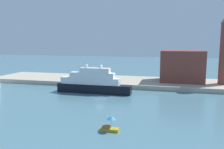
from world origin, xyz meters
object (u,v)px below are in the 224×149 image
object	(u,v)px
parked_car	(91,79)
mooring_bollard	(117,83)
large_yacht	(93,83)
person_figure	(103,79)
small_motorboat	(110,125)
harbor_building	(182,66)

from	to	relation	value
parked_car	mooring_bollard	distance (m)	13.27
large_yacht	mooring_bollard	world-z (taller)	large_yacht
person_figure	small_motorboat	bearing A→B (deg)	-71.49
large_yacht	harbor_building	xyz separation A→B (m)	(29.46, 21.64, 4.30)
small_motorboat	parked_car	size ratio (longest dim) A/B	0.84
parked_car	person_figure	size ratio (longest dim) A/B	2.42
person_figure	mooring_bollard	xyz separation A→B (m)	(6.52, -2.59, -0.50)
small_motorboat	person_figure	distance (m)	46.45
mooring_bollard	large_yacht	bearing A→B (deg)	-120.11
large_yacht	harbor_building	world-z (taller)	harbor_building
person_figure	mooring_bollard	world-z (taller)	person_figure
harbor_building	person_figure	world-z (taller)	harbor_building
small_motorboat	person_figure	world-z (taller)	person_figure
large_yacht	small_motorboat	distance (m)	34.15
harbor_building	person_figure	xyz separation A→B (m)	(-29.88, -8.55, -5.22)
parked_car	harbor_building	bearing A→B (deg)	10.19
person_figure	mooring_bollard	bearing A→B (deg)	-21.68
person_figure	mooring_bollard	distance (m)	7.03
large_yacht	person_figure	world-z (taller)	large_yacht
harbor_building	mooring_bollard	xyz separation A→B (m)	(-23.37, -11.14, -5.72)
large_yacht	mooring_bollard	bearing A→B (deg)	59.89
small_motorboat	mooring_bollard	distance (m)	42.25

